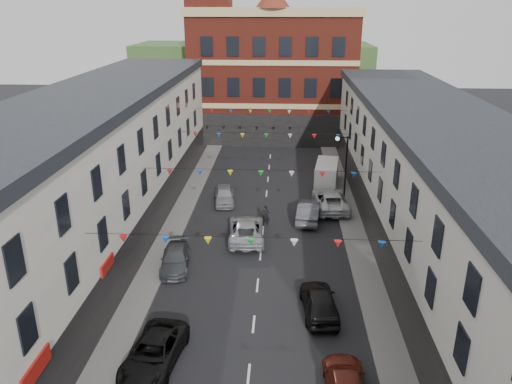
% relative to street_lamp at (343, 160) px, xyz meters
% --- Properties ---
extents(ground, '(160.00, 160.00, 0.00)m').
position_rel_street_lamp_xyz_m(ground, '(-6.55, -14.00, -3.90)').
color(ground, black).
rests_on(ground, ground).
extents(pavement_left, '(1.80, 64.00, 0.15)m').
position_rel_street_lamp_xyz_m(pavement_left, '(-13.45, -12.00, -3.83)').
color(pavement_left, '#605E5B').
rests_on(pavement_left, ground).
extents(pavement_right, '(1.80, 64.00, 0.15)m').
position_rel_street_lamp_xyz_m(pavement_right, '(0.35, -12.00, -3.83)').
color(pavement_right, '#605E5B').
rests_on(pavement_right, ground).
extents(terrace_left, '(8.40, 56.00, 10.70)m').
position_rel_street_lamp_xyz_m(terrace_left, '(-18.33, -13.00, 1.44)').
color(terrace_left, beige).
rests_on(terrace_left, ground).
extents(terrace_right, '(8.40, 56.00, 9.70)m').
position_rel_street_lamp_xyz_m(terrace_right, '(5.23, -13.00, 0.95)').
color(terrace_right, '#B3B0A7').
rests_on(terrace_right, ground).
extents(civic_building, '(20.60, 13.30, 18.50)m').
position_rel_street_lamp_xyz_m(civic_building, '(-6.55, 23.95, 4.23)').
color(civic_building, maroon).
rests_on(civic_building, ground).
extents(clock_tower, '(5.60, 5.60, 30.00)m').
position_rel_street_lamp_xyz_m(clock_tower, '(-14.05, 21.00, 11.03)').
color(clock_tower, maroon).
rests_on(clock_tower, ground).
extents(distant_hill, '(40.00, 14.00, 10.00)m').
position_rel_street_lamp_xyz_m(distant_hill, '(-10.55, 48.00, 1.10)').
color(distant_hill, '#2D5327').
rests_on(distant_hill, ground).
extents(street_lamp, '(1.10, 0.36, 6.00)m').
position_rel_street_lamp_xyz_m(street_lamp, '(0.00, 0.00, 0.00)').
color(street_lamp, black).
rests_on(street_lamp, ground).
extents(car_left_c, '(2.85, 5.16, 1.37)m').
position_rel_street_lamp_xyz_m(car_left_c, '(-11.11, -21.47, -3.22)').
color(car_left_c, black).
rests_on(car_left_c, ground).
extents(car_left_d, '(2.28, 4.57, 1.28)m').
position_rel_street_lamp_xyz_m(car_left_d, '(-12.05, -12.03, -3.27)').
color(car_left_d, '#43464B').
rests_on(car_left_d, ground).
extents(car_left_e, '(2.22, 4.37, 1.43)m').
position_rel_street_lamp_xyz_m(car_left_e, '(-10.15, -0.45, -3.19)').
color(car_left_e, gray).
rests_on(car_left_e, ground).
extents(car_right_c, '(1.93, 4.54, 1.31)m').
position_rel_street_lamp_xyz_m(car_right_c, '(-2.23, -23.07, -3.25)').
color(car_right_c, '#591C11').
rests_on(car_right_c, ground).
extents(car_right_d, '(2.21, 4.70, 1.56)m').
position_rel_street_lamp_xyz_m(car_right_d, '(-2.95, -16.79, -3.13)').
color(car_right_d, black).
rests_on(car_right_d, ground).
extents(car_right_e, '(2.31, 5.05, 1.61)m').
position_rel_street_lamp_xyz_m(car_right_e, '(-2.95, -3.78, -3.10)').
color(car_right_e, '#4B4C53').
rests_on(car_right_e, ground).
extents(car_right_f, '(3.03, 6.02, 1.63)m').
position_rel_street_lamp_xyz_m(car_right_f, '(-1.05, -1.36, -3.09)').
color(car_right_f, silver).
rests_on(car_right_f, ground).
extents(moving_car, '(2.91, 5.67, 1.53)m').
position_rel_street_lamp_xyz_m(moving_car, '(-7.73, -7.53, -3.14)').
color(moving_car, '#A4A8AB').
rests_on(moving_car, ground).
extents(white_van, '(2.64, 5.33, 2.26)m').
position_rel_street_lamp_xyz_m(white_van, '(-0.95, 4.46, -2.78)').
color(white_van, silver).
rests_on(white_van, ground).
extents(pedestrian, '(0.63, 0.42, 1.73)m').
position_rel_street_lamp_xyz_m(pedestrian, '(-6.36, -5.15, -3.04)').
color(pedestrian, black).
rests_on(pedestrian, ground).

